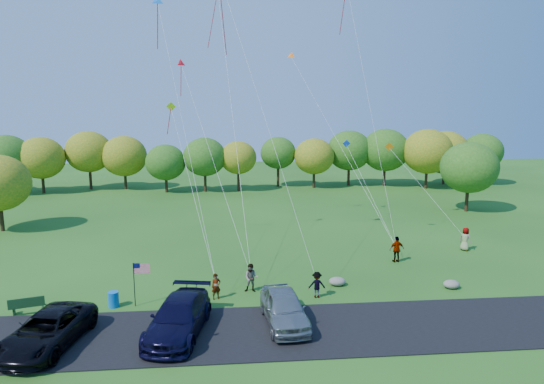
{
  "coord_description": "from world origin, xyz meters",
  "views": [
    {
      "loc": [
        -1.53,
        -26.79,
        11.34
      ],
      "look_at": [
        1.51,
        6.0,
        5.37
      ],
      "focal_mm": 32.0,
      "sensor_mm": 36.0,
      "label": 1
    }
  ],
  "objects_px": {
    "minivan_navy": "(179,317)",
    "flyer_a": "(216,286)",
    "flyer_e": "(465,239)",
    "trash_barrel": "(113,299)",
    "minivan_dark": "(47,330)",
    "park_bench": "(27,305)",
    "flyer_b": "(251,278)",
    "flyer_d": "(397,249)",
    "minivan_silver": "(284,308)",
    "flyer_c": "(317,285)"
  },
  "relations": [
    {
      "from": "minivan_navy",
      "to": "flyer_a",
      "type": "bearing_deg",
      "value": 78.18
    },
    {
      "from": "flyer_e",
      "to": "trash_barrel",
      "type": "distance_m",
      "value": 26.5
    },
    {
      "from": "minivan_dark",
      "to": "flyer_a",
      "type": "distance_m",
      "value": 9.32
    },
    {
      "from": "park_bench",
      "to": "flyer_b",
      "type": "bearing_deg",
      "value": -6.05
    },
    {
      "from": "flyer_d",
      "to": "trash_barrel",
      "type": "xyz_separation_m",
      "value": [
        -18.74,
        -6.28,
        -0.51
      ]
    },
    {
      "from": "flyer_d",
      "to": "park_bench",
      "type": "relative_size",
      "value": 1.07
    },
    {
      "from": "minivan_silver",
      "to": "flyer_b",
      "type": "height_order",
      "value": "minivan_silver"
    },
    {
      "from": "trash_barrel",
      "to": "park_bench",
      "type": "bearing_deg",
      "value": -171.8
    },
    {
      "from": "minivan_navy",
      "to": "trash_barrel",
      "type": "relative_size",
      "value": 6.68
    },
    {
      "from": "flyer_e",
      "to": "minivan_dark",
      "type": "bearing_deg",
      "value": 80.47
    },
    {
      "from": "flyer_a",
      "to": "flyer_b",
      "type": "height_order",
      "value": "flyer_b"
    },
    {
      "from": "flyer_b",
      "to": "flyer_d",
      "type": "xyz_separation_m",
      "value": [
        10.83,
        4.71,
        0.07
      ]
    },
    {
      "from": "minivan_navy",
      "to": "flyer_c",
      "type": "distance_m",
      "value": 8.73
    },
    {
      "from": "minivan_navy",
      "to": "flyer_e",
      "type": "bearing_deg",
      "value": 40.46
    },
    {
      "from": "minivan_navy",
      "to": "park_bench",
      "type": "distance_m",
      "value": 9.03
    },
    {
      "from": "park_bench",
      "to": "trash_barrel",
      "type": "bearing_deg",
      "value": -7.99
    },
    {
      "from": "flyer_a",
      "to": "flyer_b",
      "type": "relative_size",
      "value": 0.88
    },
    {
      "from": "minivan_silver",
      "to": "flyer_a",
      "type": "bearing_deg",
      "value": 129.04
    },
    {
      "from": "minivan_dark",
      "to": "park_bench",
      "type": "xyz_separation_m",
      "value": [
        -2.43,
        3.85,
        -0.32
      ]
    },
    {
      "from": "minivan_silver",
      "to": "trash_barrel",
      "type": "height_order",
      "value": "minivan_silver"
    },
    {
      "from": "park_bench",
      "to": "minivan_silver",
      "type": "bearing_deg",
      "value": -26.34
    },
    {
      "from": "minivan_silver",
      "to": "flyer_b",
      "type": "distance_m",
      "value": 4.91
    },
    {
      "from": "flyer_b",
      "to": "flyer_c",
      "type": "height_order",
      "value": "flyer_b"
    },
    {
      "from": "flyer_d",
      "to": "trash_barrel",
      "type": "relative_size",
      "value": 2.14
    },
    {
      "from": "flyer_d",
      "to": "trash_barrel",
      "type": "distance_m",
      "value": 19.77
    },
    {
      "from": "flyer_e",
      "to": "trash_barrel",
      "type": "height_order",
      "value": "flyer_e"
    },
    {
      "from": "flyer_c",
      "to": "flyer_e",
      "type": "xyz_separation_m",
      "value": [
        13.34,
        8.24,
        0.13
      ]
    },
    {
      "from": "flyer_a",
      "to": "flyer_e",
      "type": "distance_m",
      "value": 20.86
    },
    {
      "from": "minivan_silver",
      "to": "flyer_a",
      "type": "distance_m",
      "value": 5.18
    },
    {
      "from": "flyer_a",
      "to": "flyer_b",
      "type": "distance_m",
      "value": 2.33
    },
    {
      "from": "flyer_b",
      "to": "minivan_navy",
      "type": "bearing_deg",
      "value": -116.13
    },
    {
      "from": "flyer_a",
      "to": "flyer_c",
      "type": "bearing_deg",
      "value": -23.12
    },
    {
      "from": "park_bench",
      "to": "trash_barrel",
      "type": "distance_m",
      "value": 4.49
    },
    {
      "from": "minivan_silver",
      "to": "park_bench",
      "type": "distance_m",
      "value": 14.05
    },
    {
      "from": "minivan_silver",
      "to": "trash_barrel",
      "type": "distance_m",
      "value": 9.9
    },
    {
      "from": "flyer_e",
      "to": "park_bench",
      "type": "height_order",
      "value": "flyer_e"
    },
    {
      "from": "flyer_b",
      "to": "minivan_silver",
      "type": "bearing_deg",
      "value": -62.56
    },
    {
      "from": "minivan_dark",
      "to": "flyer_a",
      "type": "relative_size",
      "value": 3.68
    },
    {
      "from": "flyer_b",
      "to": "trash_barrel",
      "type": "xyz_separation_m",
      "value": [
        -7.91,
        -1.57,
        -0.44
      ]
    },
    {
      "from": "flyer_b",
      "to": "park_bench",
      "type": "relative_size",
      "value": 0.99
    },
    {
      "from": "flyer_c",
      "to": "flyer_a",
      "type": "bearing_deg",
      "value": 1.06
    },
    {
      "from": "minivan_silver",
      "to": "trash_barrel",
      "type": "xyz_separation_m",
      "value": [
        -9.38,
        3.12,
        -0.48
      ]
    },
    {
      "from": "minivan_dark",
      "to": "minivan_silver",
      "type": "relative_size",
      "value": 1.13
    },
    {
      "from": "minivan_dark",
      "to": "park_bench",
      "type": "distance_m",
      "value": 4.56
    },
    {
      "from": "flyer_b",
      "to": "minivan_dark",
      "type": "bearing_deg",
      "value": -138.61
    },
    {
      "from": "flyer_c",
      "to": "flyer_d",
      "type": "height_order",
      "value": "flyer_d"
    },
    {
      "from": "minivan_dark",
      "to": "minivan_silver",
      "type": "xyz_separation_m",
      "value": [
        11.39,
        1.37,
        0.07
      ]
    },
    {
      "from": "minivan_silver",
      "to": "flyer_e",
      "type": "distance_m",
      "value": 19.56
    },
    {
      "from": "flyer_e",
      "to": "flyer_b",
      "type": "bearing_deg",
      "value": 76.9
    },
    {
      "from": "flyer_a",
      "to": "flyer_c",
      "type": "xyz_separation_m",
      "value": [
        5.96,
        -0.3,
        0.01
      ]
    }
  ]
}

